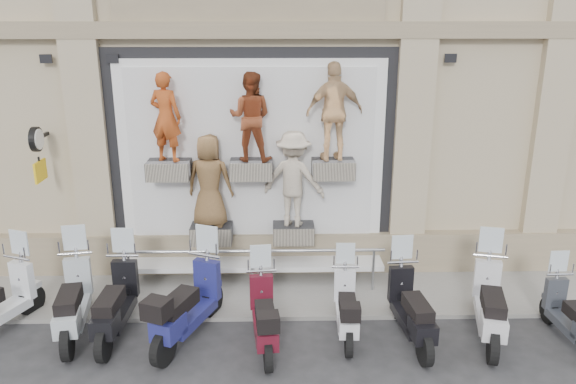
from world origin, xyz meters
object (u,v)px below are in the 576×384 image
object	(u,v)px
clock_sign_bracket	(38,147)
scooter_f	(264,304)
scooter_i	(492,291)
scooter_c	(72,288)
guard_rail	(252,272)
scooter_h	(412,296)
scooter_j	(573,304)
scooter_d	(115,290)
scooter_g	(347,296)
scooter_e	(188,291)

from	to	relation	value
clock_sign_bracket	scooter_f	distance (m)	5.14
scooter_i	scooter_c	bearing A→B (deg)	-167.68
guard_rail	scooter_h	distance (m)	3.11
scooter_h	scooter_j	size ratio (longest dim) A/B	1.15
scooter_d	scooter_i	world-z (taller)	scooter_i
scooter_f	scooter_g	size ratio (longest dim) A/B	1.07
scooter_h	scooter_d	bearing A→B (deg)	171.87
scooter_e	scooter_h	xyz separation A→B (m)	(3.61, -0.09, -0.08)
guard_rail	scooter_j	world-z (taller)	scooter_j
scooter_d	scooter_e	distance (m)	1.23
scooter_d	scooter_h	size ratio (longest dim) A/B	1.04
scooter_e	scooter_j	xyz separation A→B (m)	(6.16, -0.24, -0.18)
scooter_h	scooter_i	xyz separation A→B (m)	(1.30, 0.05, 0.05)
guard_rail	scooter_h	world-z (taller)	scooter_h
clock_sign_bracket	scooter_h	world-z (taller)	clock_sign_bracket
scooter_e	scooter_h	size ratio (longest dim) A/B	1.10
clock_sign_bracket	scooter_c	size ratio (longest dim) A/B	0.49
scooter_f	scooter_j	xyz separation A→B (m)	(4.94, -0.01, -0.06)
scooter_g	scooter_h	distance (m)	1.05
scooter_j	clock_sign_bracket	bearing A→B (deg)	163.56
guard_rail	scooter_j	xyz separation A→B (m)	(5.20, -1.76, 0.22)
guard_rail	scooter_e	bearing A→B (deg)	-122.40
scooter_f	clock_sign_bracket	bearing A→B (deg)	146.27
guard_rail	scooter_d	bearing A→B (deg)	-147.90
clock_sign_bracket	scooter_f	world-z (taller)	clock_sign_bracket
scooter_e	scooter_c	bearing A→B (deg)	-164.36
scooter_c	scooter_g	distance (m)	4.51
scooter_d	scooter_h	distance (m)	4.83
guard_rail	scooter_i	size ratio (longest dim) A/B	2.44
scooter_g	scooter_i	world-z (taller)	scooter_i
scooter_i	scooter_f	bearing A→B (deg)	-162.68
scooter_e	scooter_h	distance (m)	3.61
scooter_c	scooter_h	xyz separation A→B (m)	(5.54, -0.30, -0.05)
scooter_i	scooter_j	bearing A→B (deg)	5.41
guard_rail	scooter_g	distance (m)	2.17
clock_sign_bracket	scooter_i	world-z (taller)	clock_sign_bracket
guard_rail	scooter_j	distance (m)	5.49
guard_rail	scooter_h	bearing A→B (deg)	-31.40
scooter_c	scooter_g	size ratio (longest dim) A/B	1.20
guard_rail	scooter_i	bearing A→B (deg)	-21.60
guard_rail	scooter_i	xyz separation A→B (m)	(3.95, -1.56, 0.38)
scooter_e	scooter_g	bearing A→B (deg)	23.66
scooter_e	scooter_g	size ratio (longest dim) A/B	1.24
scooter_c	clock_sign_bracket	bearing A→B (deg)	109.92
clock_sign_bracket	scooter_d	xyz separation A→B (m)	(1.72, -1.84, -1.98)
guard_rail	clock_sign_bracket	world-z (taller)	clock_sign_bracket
guard_rail	scooter_g	world-z (taller)	scooter_g
clock_sign_bracket	scooter_g	xyz separation A→B (m)	(5.52, -1.90, -2.10)
scooter_e	scooter_g	distance (m)	2.59
scooter_e	scooter_j	size ratio (longest dim) A/B	1.27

